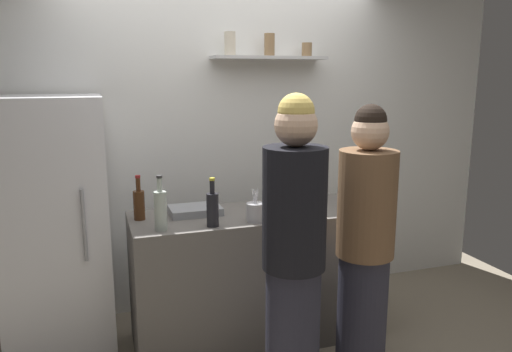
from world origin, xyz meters
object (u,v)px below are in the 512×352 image
person_brown_jacket (365,248)px  refrigerator (55,227)px  wine_bottle_amber_glass (139,204)px  person_blonde (294,259)px  water_bottle_plastic (350,193)px  wine_bottle_dark_glass (213,208)px  utensil_holder (255,212)px  wine_bottle_pale_glass (160,209)px  baking_pan (195,210)px  wine_bottle_green_glass (369,193)px

person_brown_jacket → refrigerator: bearing=-125.2°
wine_bottle_amber_glass → person_blonde: size_ratio=0.17×
water_bottle_plastic → refrigerator: bearing=166.8°
wine_bottle_dark_glass → person_blonde: 0.65m
refrigerator → utensil_holder: 1.33m
refrigerator → wine_bottle_dark_glass: refrigerator is taller
wine_bottle_amber_glass → person_brown_jacket: size_ratio=0.17×
wine_bottle_amber_glass → water_bottle_plastic: size_ratio=1.12×
person_brown_jacket → person_blonde: bearing=-83.1°
wine_bottle_pale_glass → person_blonde: person_blonde is taller
baking_pan → wine_bottle_dark_glass: bearing=-81.4°
utensil_holder → person_brown_jacket: bearing=-40.2°
refrigerator → wine_bottle_dark_glass: bearing=-29.2°
wine_bottle_dark_glass → refrigerator: bearing=150.8°
person_blonde → wine_bottle_dark_glass: bearing=148.4°
water_bottle_plastic → wine_bottle_amber_glass: bearing=171.3°
wine_bottle_dark_glass → baking_pan: bearing=98.6°
wine_bottle_amber_glass → person_blonde: bearing=-49.5°
person_brown_jacket → wine_bottle_pale_glass: bearing=-118.6°
refrigerator → person_blonde: (1.25, -1.08, 0.02)m
person_brown_jacket → wine_bottle_green_glass: bearing=140.9°
wine_bottle_dark_glass → water_bottle_plastic: (0.99, 0.07, 0.00)m
utensil_holder → person_blonde: bearing=-87.3°
utensil_holder → water_bottle_plastic: size_ratio=0.83×
wine_bottle_amber_glass → person_brown_jacket: bearing=-30.6°
refrigerator → person_blonde: 1.65m
wine_bottle_green_glass → water_bottle_plastic: size_ratio=1.14×
refrigerator → baking_pan: (0.89, -0.22, 0.09)m
person_brown_jacket → baking_pan: bearing=-137.3°
baking_pan → wine_bottle_amber_glass: 0.38m
refrigerator → wine_bottle_amber_glass: size_ratio=5.86×
refrigerator → person_blonde: size_ratio=0.98×
baking_pan → wine_bottle_pale_glass: 0.40m
baking_pan → wine_bottle_dark_glass: 0.32m
wine_bottle_green_glass → person_blonde: (-0.83, -0.62, -0.16)m
wine_bottle_pale_glass → water_bottle_plastic: bearing=2.3°
wine_bottle_pale_glass → wine_bottle_green_glass: bearing=1.8°
refrigerator → person_brown_jacket: 2.00m
wine_bottle_amber_glass → water_bottle_plastic: 1.42m
refrigerator → utensil_holder: refrigerator is taller
person_blonde → water_bottle_plastic: bearing=72.2°
baking_pan → water_bottle_plastic: size_ratio=1.31×
utensil_holder → wine_bottle_green_glass: wine_bottle_green_glass is taller
wine_bottle_pale_glass → person_brown_jacket: size_ratio=0.20×
utensil_holder → water_bottle_plastic: bearing=4.9°
refrigerator → person_blonde: bearing=-40.9°
wine_bottle_amber_glass → wine_bottle_pale_glass: size_ratio=0.87×
wine_bottle_pale_glass → water_bottle_plastic: 1.30m
water_bottle_plastic → person_blonde: 0.94m
baking_pan → utensil_holder: size_ratio=1.58×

